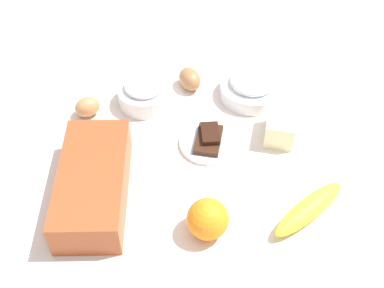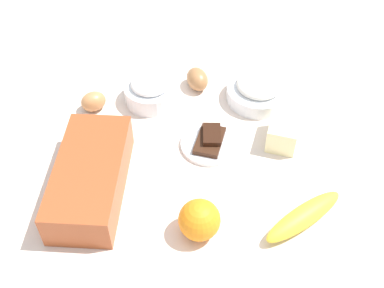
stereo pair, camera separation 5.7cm
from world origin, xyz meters
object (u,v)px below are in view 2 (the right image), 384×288
at_px(flour_bowl, 259,90).
at_px(sugar_bowl, 151,90).
at_px(loaf_pan, 90,176).
at_px(butter_block, 283,132).
at_px(egg_near_butter, 93,101).
at_px(chocolate_plate, 210,142).
at_px(banana, 304,216).
at_px(orange_fruit, 199,220).
at_px(egg_beside_bowl, 197,79).

distance_m(flour_bowl, sugar_bowl, 0.26).
relative_size(loaf_pan, butter_block, 3.18).
distance_m(butter_block, egg_near_butter, 0.45).
bearing_deg(sugar_bowl, loaf_pan, 165.57).
height_order(flour_bowl, chocolate_plate, flour_bowl).
bearing_deg(flour_bowl, chocolate_plate, 148.53).
bearing_deg(loaf_pan, flour_bowl, -48.92).
bearing_deg(banana, orange_fruit, 102.47).
bearing_deg(egg_beside_bowl, butter_block, -128.52).
bearing_deg(butter_block, loaf_pan, 114.91).
bearing_deg(orange_fruit, flour_bowl, -14.71).
bearing_deg(banana, egg_beside_bowl, 32.64).
height_order(sugar_bowl, butter_block, sugar_bowl).
height_order(sugar_bowl, egg_near_butter, sugar_bowl).
bearing_deg(flour_bowl, banana, -165.32).
distance_m(egg_near_butter, chocolate_plate, 0.30).
relative_size(flour_bowl, egg_near_butter, 2.57).
distance_m(sugar_bowl, butter_block, 0.33).
bearing_deg(egg_beside_bowl, egg_near_butter, 114.37).
xyz_separation_m(egg_near_butter, egg_beside_bowl, (0.11, -0.24, 0.00)).
height_order(butter_block, egg_near_butter, butter_block).
height_order(banana, egg_beside_bowl, egg_beside_bowl).
xyz_separation_m(loaf_pan, chocolate_plate, (0.15, -0.23, -0.03)).
distance_m(banana, orange_fruit, 0.20).
distance_m(flour_bowl, egg_near_butter, 0.40).
relative_size(loaf_pan, flour_bowl, 1.86).
relative_size(loaf_pan, banana, 1.51).
height_order(loaf_pan, sugar_bowl, loaf_pan).
relative_size(flour_bowl, chocolate_plate, 1.19).
bearing_deg(flour_bowl, sugar_bowl, 97.51).
xyz_separation_m(loaf_pan, egg_near_butter, (0.24, 0.06, -0.02)).
bearing_deg(egg_near_butter, sugar_bowl, -70.72).
relative_size(loaf_pan, orange_fruit, 3.56).
height_order(egg_beside_bowl, chocolate_plate, egg_beside_bowl).
xyz_separation_m(banana, egg_near_butter, (0.28, 0.48, 0.00)).
distance_m(sugar_bowl, chocolate_plate, 0.21).
bearing_deg(loaf_pan, egg_near_butter, 10.57).
height_order(sugar_bowl, egg_beside_bowl, sugar_bowl).
height_order(flour_bowl, butter_block, flour_bowl).
xyz_separation_m(orange_fruit, chocolate_plate, (0.23, -0.00, -0.03)).
height_order(banana, chocolate_plate, banana).
xyz_separation_m(butter_block, egg_beside_bowl, (0.17, 0.21, -0.00)).
distance_m(egg_beside_bowl, chocolate_plate, 0.20).
xyz_separation_m(sugar_bowl, butter_block, (-0.11, -0.32, -0.00)).
distance_m(flour_bowl, orange_fruit, 0.41).
relative_size(loaf_pan, sugar_bowl, 2.24).
bearing_deg(butter_block, banana, -170.56).
relative_size(orange_fruit, chocolate_plate, 0.62).
bearing_deg(orange_fruit, loaf_pan, 70.88).
relative_size(banana, egg_near_butter, 3.16).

